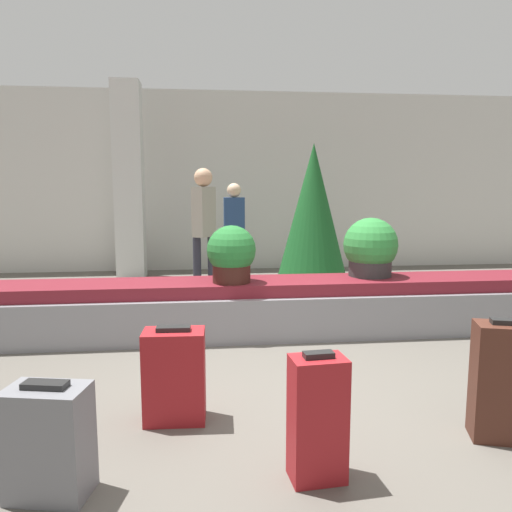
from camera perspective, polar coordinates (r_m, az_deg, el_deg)
The scene contains 13 objects.
ground_plane at distance 3.84m, azimuth 2.66°, elevation -15.46°, with size 18.00×18.00×0.00m, color #59544C.
back_wall at distance 9.16m, azimuth -2.91°, elevation 8.47°, with size 18.00×0.06×3.20m.
carousel at distance 5.20m, azimuth 0.00°, elevation -5.97°, with size 7.20×0.78×0.57m.
pillar at distance 8.55m, azimuth -14.31°, elevation 8.27°, with size 0.46×0.46×3.20m.
suitcase_0 at distance 3.37m, azimuth -9.29°, elevation -13.34°, with size 0.40×0.26×0.64m.
suitcase_1 at distance 2.81m, azimuth -22.61°, elevation -18.98°, with size 0.43×0.32×0.59m.
suitcase_2 at distance 3.43m, azimuth 26.54°, elevation -12.73°, with size 0.41×0.32×0.75m.
suitcase_3 at distance 2.74m, azimuth 7.04°, elevation -17.94°, with size 0.30×0.22×0.69m.
potted_plant_0 at distance 4.98m, azimuth -2.82°, elevation 0.20°, with size 0.49×0.49×0.57m.
potted_plant_1 at distance 5.47m, azimuth 12.95°, elevation 0.86°, with size 0.58×0.58×0.63m.
traveler_0 at distance 6.77m, azimuth -5.98°, elevation 4.06°, with size 0.33×0.36×1.76m.
traveler_1 at distance 7.83m, azimuth -2.51°, elevation 3.60°, with size 0.32×0.22×1.57m.
decorated_tree at distance 7.39m, azimuth 6.52°, elevation 5.11°, with size 1.03×1.03×2.14m.
Camera 1 is at (-0.56, -3.47, 1.53)m, focal length 35.00 mm.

